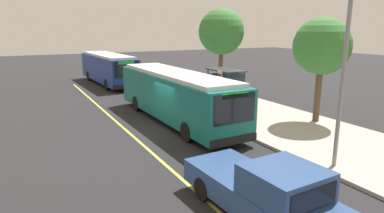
# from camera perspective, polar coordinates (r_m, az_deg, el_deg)

# --- Properties ---
(ground_plane) EXTENTS (120.00, 120.00, 0.00)m
(ground_plane) POSITION_cam_1_polar(r_m,az_deg,el_deg) (18.66, -3.95, -3.74)
(ground_plane) COLOR #232326
(sidewalk_curb) EXTENTS (44.00, 6.40, 0.15)m
(sidewalk_curb) POSITION_cam_1_polar(r_m,az_deg,el_deg) (21.68, 10.69, -1.32)
(sidewalk_curb) COLOR #A8A399
(sidewalk_curb) RESTS_ON ground_plane
(lane_stripe_center) EXTENTS (36.00, 0.14, 0.01)m
(lane_stripe_center) POSITION_cam_1_polar(r_m,az_deg,el_deg) (17.92, -10.40, -4.63)
(lane_stripe_center) COLOR #E0D64C
(lane_stripe_center) RESTS_ON ground_plane
(transit_bus_main) EXTENTS (11.87, 2.78, 2.95)m
(transit_bus_main) POSITION_cam_1_polar(r_m,az_deg,el_deg) (19.75, -2.80, 2.07)
(transit_bus_main) COLOR #146B66
(transit_bus_main) RESTS_ON ground_plane
(transit_bus_second) EXTENTS (10.84, 3.05, 2.95)m
(transit_bus_second) POSITION_cam_1_polar(r_m,az_deg,el_deg) (34.27, -14.05, 6.42)
(transit_bus_second) COLOR navy
(transit_bus_second) RESTS_ON ground_plane
(pickup_truck) EXTENTS (5.49, 2.27, 1.85)m
(pickup_truck) POSITION_cam_1_polar(r_m,az_deg,el_deg) (10.09, 12.31, -14.04)
(pickup_truck) COLOR #2D4C84
(pickup_truck) RESTS_ON ground_plane
(bus_shelter) EXTENTS (2.90, 1.60, 2.48)m
(bus_shelter) POSITION_cam_1_polar(r_m,az_deg,el_deg) (23.82, 5.81, 4.66)
(bus_shelter) COLOR #333338
(bus_shelter) RESTS_ON sidewalk_curb
(waiting_bench) EXTENTS (1.60, 0.48, 0.95)m
(waiting_bench) POSITION_cam_1_polar(r_m,az_deg,el_deg) (23.68, 6.31, 1.44)
(waiting_bench) COLOR brown
(waiting_bench) RESTS_ON sidewalk_curb
(route_sign_post) EXTENTS (0.44, 0.08, 2.80)m
(route_sign_post) POSITION_cam_1_polar(r_m,az_deg,el_deg) (20.60, 4.75, 3.46)
(route_sign_post) COLOR #333338
(route_sign_post) RESTS_ON sidewalk_curb
(pedestrian_commuter) EXTENTS (0.24, 0.40, 1.69)m
(pedestrian_commuter) POSITION_cam_1_polar(r_m,az_deg,el_deg) (21.00, 4.83, 1.31)
(pedestrian_commuter) COLOR #282D47
(pedestrian_commuter) RESTS_ON sidewalk_curb
(street_tree_near_shelter) EXTENTS (3.67, 3.67, 6.81)m
(street_tree_near_shelter) POSITION_cam_1_polar(r_m,az_deg,el_deg) (27.68, 5.00, 12.47)
(street_tree_near_shelter) COLOR brown
(street_tree_near_shelter) RESTS_ON sidewalk_curb
(street_tree_upstreet) EXTENTS (3.16, 3.16, 5.87)m
(street_tree_upstreet) POSITION_cam_1_polar(r_m,az_deg,el_deg) (20.18, 21.19, 9.44)
(street_tree_upstreet) COLOR brown
(street_tree_upstreet) RESTS_ON sidewalk_curb
(utility_pole) EXTENTS (0.16, 0.16, 6.40)m
(utility_pole) POSITION_cam_1_polar(r_m,az_deg,el_deg) (13.70, 24.13, 3.34)
(utility_pole) COLOR gray
(utility_pole) RESTS_ON sidewalk_curb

